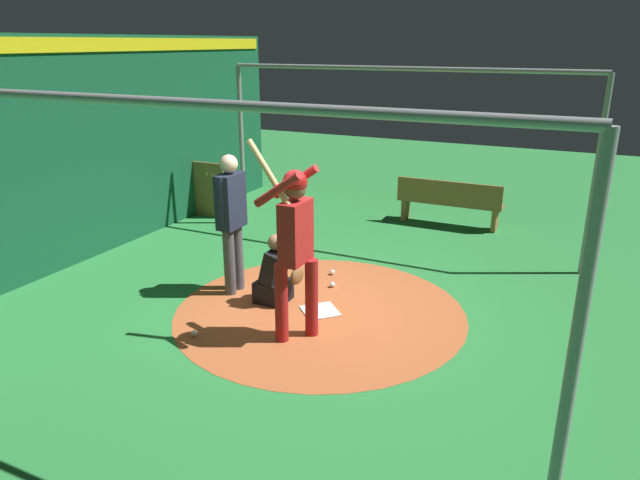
{
  "coord_description": "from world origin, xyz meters",
  "views": [
    {
      "loc": [
        2.83,
        -5.94,
        3.2
      ],
      "look_at": [
        0.0,
        0.0,
        0.95
      ],
      "focal_mm": 32.57,
      "sensor_mm": 36.0,
      "label": 1
    }
  ],
  "objects_px": {
    "home_plate": "(320,311)",
    "catcher": "(276,276)",
    "umpire": "(231,216)",
    "bench": "(449,202)",
    "bat_rack": "(202,190)",
    "baseball_2": "(194,333)",
    "baseball_0": "(332,284)",
    "batter": "(295,237)",
    "baseball_1": "(332,272)"
  },
  "relations": [
    {
      "from": "bench",
      "to": "baseball_0",
      "type": "distance_m",
      "value": 3.6
    },
    {
      "from": "bench",
      "to": "umpire",
      "type": "bearing_deg",
      "value": -114.28
    },
    {
      "from": "bench",
      "to": "baseball_1",
      "type": "xyz_separation_m",
      "value": [
        -0.93,
        -3.09,
        -0.41
      ]
    },
    {
      "from": "bat_rack",
      "to": "baseball_0",
      "type": "bearing_deg",
      "value": -29.81
    },
    {
      "from": "umpire",
      "to": "bench",
      "type": "xyz_separation_m",
      "value": [
        1.88,
        4.18,
        -0.61
      ]
    },
    {
      "from": "bat_rack",
      "to": "batter",
      "type": "bearing_deg",
      "value": -42.45
    },
    {
      "from": "home_plate",
      "to": "baseball_0",
      "type": "xyz_separation_m",
      "value": [
        -0.17,
        0.76,
        0.03
      ]
    },
    {
      "from": "bat_rack",
      "to": "baseball_2",
      "type": "relative_size",
      "value": 14.32
    },
    {
      "from": "bat_rack",
      "to": "bench",
      "type": "xyz_separation_m",
      "value": [
        4.48,
        1.36,
        -0.04
      ]
    },
    {
      "from": "batter",
      "to": "bench",
      "type": "relative_size",
      "value": 1.19
    },
    {
      "from": "home_plate",
      "to": "bat_rack",
      "type": "height_order",
      "value": "bat_rack"
    },
    {
      "from": "bench",
      "to": "bat_rack",
      "type": "bearing_deg",
      "value": -163.06
    },
    {
      "from": "batter",
      "to": "umpire",
      "type": "xyz_separation_m",
      "value": [
        -1.35,
        0.8,
        -0.15
      ]
    },
    {
      "from": "batter",
      "to": "catcher",
      "type": "xyz_separation_m",
      "value": [
        -0.68,
        0.75,
        -0.85
      ]
    },
    {
      "from": "batter",
      "to": "baseball_1",
      "type": "bearing_deg",
      "value": 101.91
    },
    {
      "from": "umpire",
      "to": "bat_rack",
      "type": "relative_size",
      "value": 1.76
    },
    {
      "from": "umpire",
      "to": "home_plate",
      "type": "bearing_deg",
      "value": -3.75
    },
    {
      "from": "baseball_1",
      "to": "home_plate",
      "type": "bearing_deg",
      "value": -72.85
    },
    {
      "from": "umpire",
      "to": "baseball_0",
      "type": "relative_size",
      "value": 25.17
    },
    {
      "from": "bench",
      "to": "baseball_2",
      "type": "bearing_deg",
      "value": -106.14
    },
    {
      "from": "home_plate",
      "to": "catcher",
      "type": "bearing_deg",
      "value": 176.64
    },
    {
      "from": "catcher",
      "to": "umpire",
      "type": "xyz_separation_m",
      "value": [
        -0.68,
        0.05,
        0.7
      ]
    },
    {
      "from": "batter",
      "to": "baseball_0",
      "type": "relative_size",
      "value": 30.51
    },
    {
      "from": "home_plate",
      "to": "batter",
      "type": "relative_size",
      "value": 0.19
    },
    {
      "from": "home_plate",
      "to": "bat_rack",
      "type": "xyz_separation_m",
      "value": [
        -3.91,
        2.9,
        0.48
      ]
    },
    {
      "from": "umpire",
      "to": "bench",
      "type": "distance_m",
      "value": 4.62
    },
    {
      "from": "catcher",
      "to": "home_plate",
      "type": "bearing_deg",
      "value": -3.36
    },
    {
      "from": "bench",
      "to": "baseball_2",
      "type": "relative_size",
      "value": 25.58
    },
    {
      "from": "home_plate",
      "to": "catcher",
      "type": "xyz_separation_m",
      "value": [
        -0.64,
        0.04,
        0.35
      ]
    },
    {
      "from": "umpire",
      "to": "baseball_2",
      "type": "distance_m",
      "value": 1.67
    },
    {
      "from": "umpire",
      "to": "bat_rack",
      "type": "xyz_separation_m",
      "value": [
        -2.59,
        2.81,
        -0.56
      ]
    },
    {
      "from": "bench",
      "to": "catcher",
      "type": "bearing_deg",
      "value": -105.97
    },
    {
      "from": "bat_rack",
      "to": "bench",
      "type": "height_order",
      "value": "bat_rack"
    },
    {
      "from": "baseball_1",
      "to": "bat_rack",
      "type": "bearing_deg",
      "value": 154.01
    },
    {
      "from": "home_plate",
      "to": "bench",
      "type": "relative_size",
      "value": 0.22
    },
    {
      "from": "bat_rack",
      "to": "umpire",
      "type": "bearing_deg",
      "value": -47.35
    },
    {
      "from": "home_plate",
      "to": "bench",
      "type": "bearing_deg",
      "value": 82.44
    },
    {
      "from": "catcher",
      "to": "bat_rack",
      "type": "distance_m",
      "value": 4.35
    },
    {
      "from": "bat_rack",
      "to": "baseball_2",
      "type": "bearing_deg",
      "value": -54.86
    },
    {
      "from": "baseball_1",
      "to": "baseball_0",
      "type": "bearing_deg",
      "value": -65.44
    },
    {
      "from": "home_plate",
      "to": "baseball_1",
      "type": "relative_size",
      "value": 5.68
    },
    {
      "from": "batter",
      "to": "catcher",
      "type": "height_order",
      "value": "batter"
    },
    {
      "from": "home_plate",
      "to": "bat_rack",
      "type": "relative_size",
      "value": 0.4
    },
    {
      "from": "home_plate",
      "to": "baseball_0",
      "type": "distance_m",
      "value": 0.78
    },
    {
      "from": "baseball_0",
      "to": "baseball_1",
      "type": "distance_m",
      "value": 0.45
    },
    {
      "from": "batter",
      "to": "umpire",
      "type": "distance_m",
      "value": 1.58
    },
    {
      "from": "bench",
      "to": "baseball_0",
      "type": "bearing_deg",
      "value": -101.9
    },
    {
      "from": "catcher",
      "to": "baseball_1",
      "type": "distance_m",
      "value": 1.21
    },
    {
      "from": "bat_rack",
      "to": "baseball_1",
      "type": "distance_m",
      "value": 3.97
    },
    {
      "from": "batter",
      "to": "baseball_2",
      "type": "height_order",
      "value": "batter"
    }
  ]
}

